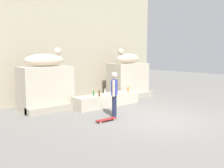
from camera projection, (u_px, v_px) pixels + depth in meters
The scene contains 14 objects.
ground_plane at pixel (159, 120), 8.60m from camera, with size 40.00×40.00×0.00m, color slate.
facade_wall at pixel (74, 34), 12.48m from camera, with size 10.57×0.60×6.65m, color tan.
pedestal_left at pixel (46, 88), 10.08m from camera, with size 2.10×1.16×1.81m, color #B7AD99.
pedestal_right at pixel (128, 80), 13.11m from camera, with size 2.10×1.16×1.81m, color #B7AD99.
statue_reclining_left at pixel (45, 59), 9.95m from camera, with size 1.69×0.93×0.78m.
statue_reclining_right at pixel (128, 58), 12.93m from camera, with size 1.61×0.59×0.78m.
ledge_block at pixel (107, 100), 10.81m from camera, with size 3.19×0.78×0.54m, color #B7AD99.
skater at pixel (114, 92), 8.91m from camera, with size 0.42×0.39×1.67m.
skateboard at pixel (106, 120), 8.37m from camera, with size 0.80×0.21×0.08m.
bottle_clear at pixel (105, 92), 10.45m from camera, with size 0.08×0.08×0.30m.
bottle_green at pixel (94, 93), 10.37m from camera, with size 0.06×0.06×0.25m.
bottle_orange at pixel (128, 90), 11.32m from camera, with size 0.07×0.07×0.29m.
bottle_brown at pixel (99, 93), 10.20m from camera, with size 0.07×0.07×0.30m.
stair_step at pixel (100, 101), 11.24m from camera, with size 6.86×0.50×0.27m, color gray.
Camera 1 is at (-6.64, -5.35, 2.35)m, focal length 38.70 mm.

